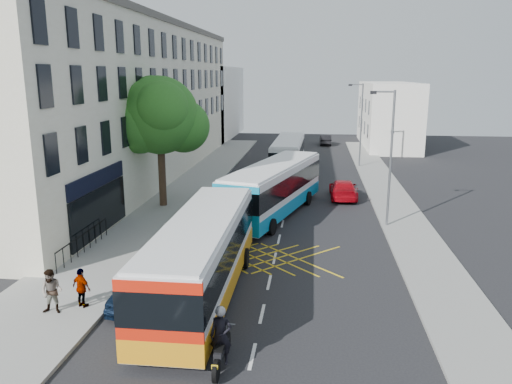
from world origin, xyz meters
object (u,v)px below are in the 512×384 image
(street_tree, at_px, (159,116))
(distant_car_dark, at_px, (325,140))
(lamp_near, at_px, (389,152))
(red_hatchback, at_px, (343,189))
(motorbike, at_px, (221,339))
(distant_car_grey, at_px, (290,142))
(bus_near, at_px, (202,256))
(bus_far, at_px, (288,154))
(bus_mid, at_px, (274,188))
(parked_car_blue, at_px, (144,284))
(pedestrian_near, at_px, (52,292))
(pedestrian_far, at_px, (82,288))
(parked_car_silver, at_px, (179,240))
(lamp_far, at_px, (360,121))

(street_tree, distance_m, distant_car_dark, 35.58)
(lamp_near, xyz_separation_m, red_hatchback, (-2.14, 7.06, -3.93))
(motorbike, bearing_deg, distant_car_grey, 91.63)
(bus_near, xyz_separation_m, bus_far, (2.03, 27.79, -0.12))
(bus_mid, bearing_deg, bus_near, -83.09)
(parked_car_blue, bearing_deg, lamp_near, 48.31)
(lamp_near, height_order, parked_car_blue, lamp_near)
(bus_near, height_order, pedestrian_near, bus_near)
(bus_mid, xyz_separation_m, pedestrian_far, (-6.28, -14.46, -0.84))
(red_hatchback, relative_size, pedestrian_far, 2.99)
(bus_near, bearing_deg, red_hatchback, 69.04)
(lamp_near, relative_size, parked_car_silver, 1.69)
(red_hatchback, height_order, distant_car_dark, red_hatchback)
(distant_car_grey, bearing_deg, pedestrian_near, -103.91)
(lamp_near, relative_size, lamp_far, 1.00)
(red_hatchback, bearing_deg, distant_car_grey, -79.50)
(distant_car_grey, xyz_separation_m, distant_car_dark, (4.52, 3.03, -0.03))
(lamp_far, bearing_deg, distant_car_grey, 119.84)
(street_tree, height_order, bus_near, street_tree)
(lamp_near, height_order, bus_mid, lamp_near)
(bus_near, xyz_separation_m, pedestrian_near, (-5.25, -2.49, -0.73))
(parked_car_silver, bearing_deg, motorbike, -59.96)
(street_tree, bearing_deg, parked_car_silver, -68.09)
(bus_mid, distance_m, distant_car_grey, 31.14)
(lamp_near, bearing_deg, pedestrian_far, -136.51)
(parked_car_silver, bearing_deg, distant_car_dark, 86.66)
(bus_near, distance_m, parked_car_silver, 5.25)
(lamp_near, bearing_deg, motorbike, -114.29)
(lamp_near, height_order, bus_near, lamp_near)
(bus_near, relative_size, pedestrian_near, 6.82)
(bus_near, bearing_deg, lamp_near, 50.06)
(parked_car_blue, xyz_separation_m, parked_car_silver, (0.00, 5.42, 0.02))
(street_tree, bearing_deg, bus_mid, -7.50)
(motorbike, xyz_separation_m, pedestrian_near, (-6.99, 2.58, 0.04))
(motorbike, height_order, red_hatchback, motorbike)
(bus_mid, height_order, motorbike, bus_mid)
(lamp_far, xyz_separation_m, bus_near, (-8.83, -30.65, -2.87))
(red_hatchback, height_order, distant_car_grey, red_hatchback)
(motorbike, relative_size, pedestrian_far, 1.48)
(red_hatchback, distance_m, pedestrian_near, 23.46)
(lamp_near, height_order, distant_car_dark, lamp_near)
(street_tree, relative_size, bus_mid, 0.71)
(bus_far, xyz_separation_m, parked_car_silver, (-4.29, -23.15, -0.85))
(distant_car_grey, relative_size, pedestrian_near, 2.85)
(lamp_far, relative_size, red_hatchback, 1.68)
(motorbike, distance_m, pedestrian_near, 7.45)
(bus_near, height_order, bus_far, bus_near)
(street_tree, height_order, lamp_far, street_tree)
(bus_near, bearing_deg, bus_far, 85.57)
(lamp_near, xyz_separation_m, distant_car_grey, (-7.49, 33.06, -3.93))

